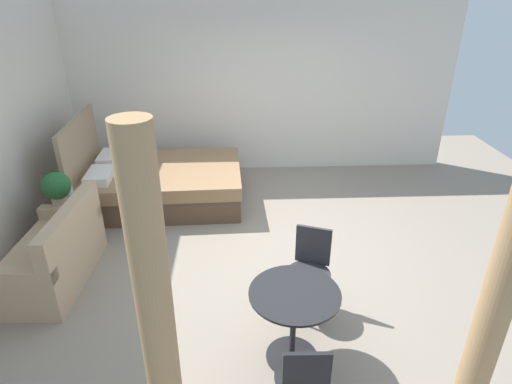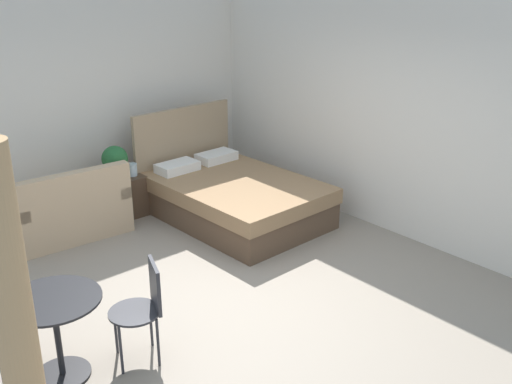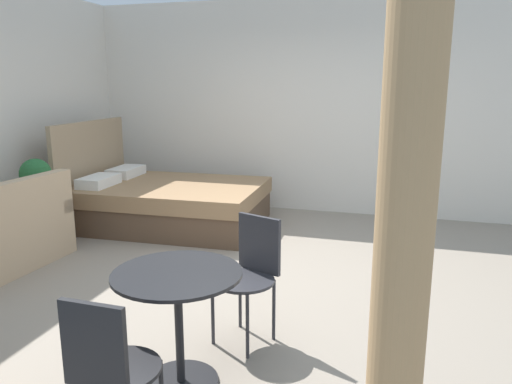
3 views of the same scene
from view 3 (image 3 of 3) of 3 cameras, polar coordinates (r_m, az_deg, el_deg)
The scene contains 11 objects.
ground_plane at distance 4.64m, azimuth 0.21°, elevation -9.91°, with size 8.21×9.31×0.02m, color gray.
wall_right at distance 6.83m, azimuth 6.37°, elevation 9.74°, with size 0.12×6.31×2.86m, color silver.
bed at distance 6.28m, azimuth -10.44°, elevation -1.10°, with size 1.63×2.30×1.29m.
couch at distance 5.29m, azimuth -27.56°, elevation -4.89°, with size 1.39×0.77×0.89m.
nightstand at distance 5.99m, azimuth -23.24°, elevation -2.92°, with size 0.49×0.42×0.53m.
potted_plant at distance 5.80m, azimuth -24.23°, elevation 1.75°, with size 0.33×0.33×0.43m.
vase at distance 5.99m, azimuth -22.62°, elevation 0.54°, with size 0.14×0.14×0.16m.
balcony_table at distance 2.95m, azimuth -9.01°, elevation -12.98°, with size 0.75×0.75×0.71m.
cafe_chair_near_window at distance 2.42m, azimuth -16.80°, elevation -18.72°, with size 0.40×0.40×0.87m.
cafe_chair_near_couch at distance 3.41m, azimuth -0.59°, elevation -8.67°, with size 0.55×0.55×0.87m.
curtain_left at distance 1.86m, azimuth 16.72°, elevation -6.47°, with size 0.21×0.21×2.35m.
Camera 3 is at (-4.12, -1.18, 1.77)m, focal length 34.42 mm.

